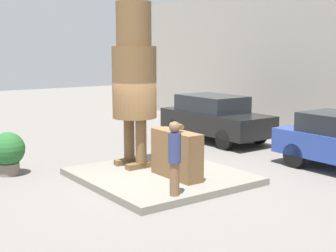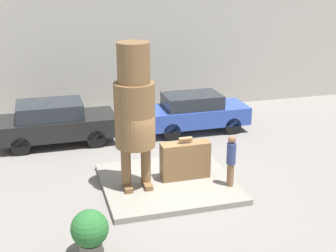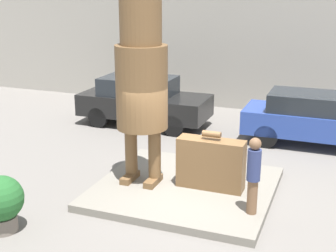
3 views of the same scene
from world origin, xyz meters
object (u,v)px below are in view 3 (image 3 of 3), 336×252
(planter_pot, at_px, (1,201))
(tourist, at_px, (254,173))
(parked_car_blue, at_px, (313,118))
(statue_figure, at_px, (141,75))
(giant_suitcase, at_px, (211,163))
(parked_car_black, at_px, (143,100))

(planter_pot, bearing_deg, tourist, 25.85)
(tourist, xyz_separation_m, parked_car_blue, (0.75, 5.49, -0.23))
(statue_figure, xyz_separation_m, parked_car_blue, (3.56, 4.75, -1.92))
(statue_figure, xyz_separation_m, tourist, (2.81, -0.73, -1.70))
(planter_pot, bearing_deg, giant_suitcase, 42.76)
(parked_car_blue, xyz_separation_m, planter_pot, (-5.33, -7.70, -0.21))
(statue_figure, height_order, tourist, statue_figure)
(giant_suitcase, relative_size, parked_car_blue, 0.37)
(tourist, bearing_deg, statue_figure, 165.35)
(statue_figure, bearing_deg, giant_suitcase, 7.05)
(parked_car_blue, bearing_deg, statue_figure, -126.81)
(statue_figure, distance_m, parked_car_black, 5.64)
(giant_suitcase, distance_m, parked_car_blue, 4.94)
(parked_car_black, relative_size, parked_car_blue, 1.06)
(statue_figure, distance_m, planter_pot, 4.05)
(giant_suitcase, bearing_deg, tourist, -38.78)
(parked_car_blue, bearing_deg, tourist, -97.79)
(parked_car_black, bearing_deg, giant_suitcase, -50.87)
(giant_suitcase, height_order, planter_pot, giant_suitcase)
(statue_figure, height_order, parked_car_black, statue_figure)
(giant_suitcase, xyz_separation_m, parked_car_blue, (1.92, 4.55, 0.08))
(giant_suitcase, bearing_deg, planter_pot, -137.24)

